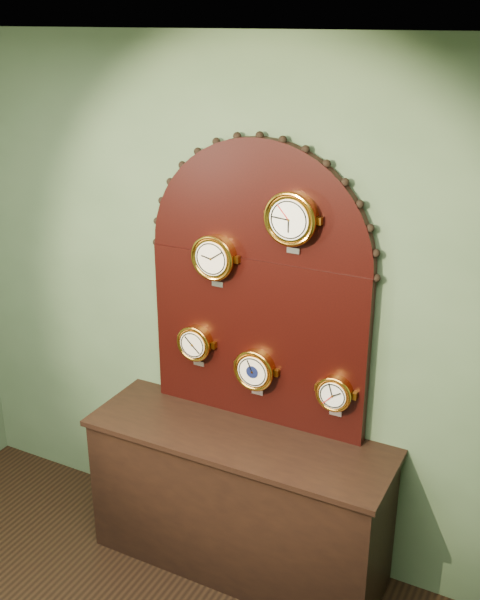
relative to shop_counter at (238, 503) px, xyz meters
The scene contains 8 objects.
wall_back 1.04m from the shop_counter, 90.00° to the left, with size 4.00×4.00×0.00m, color #486042.
shop_counter is the anchor object (origin of this frame).
display_board 1.25m from the shop_counter, 90.00° to the left, with size 1.26×0.06×1.53m.
roman_clock 1.35m from the shop_counter, 144.70° to the left, with size 0.24×0.08×0.29m.
arabic_clock 1.60m from the shop_counter, 37.29° to the left, with size 0.26×0.08×0.31m.
hygrometer 0.90m from the shop_counter, 155.59° to the left, with size 0.20×0.08×0.25m.
barometer 0.76m from the shop_counter, 83.06° to the left, with size 0.23×0.08×0.28m.
tide_clock 0.87m from the shop_counter, 18.62° to the left, with size 0.19×0.08×0.24m.
Camera 1 is at (1.46, -0.58, 2.86)m, focal length 42.61 mm.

